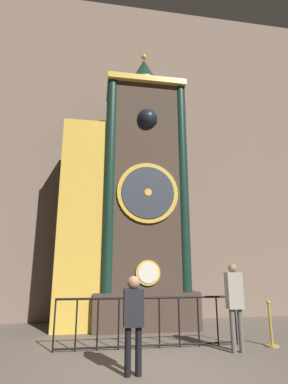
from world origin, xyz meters
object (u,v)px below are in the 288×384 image
at_px(clock_tower, 130,198).
at_px(visitor_near, 133,314).
at_px(visitor_far, 235,298).
at_px(stanchion_post, 271,332).

bearing_deg(clock_tower, visitor_near, -95.37).
distance_m(clock_tower, visitor_near, 4.98).
bearing_deg(visitor_far, stanchion_post, 21.02).
bearing_deg(visitor_far, visitor_near, -155.06).
bearing_deg(visitor_near, clock_tower, 84.48).
xyz_separation_m(clock_tower, visitor_far, (1.99, -2.96, -2.84)).
bearing_deg(stanchion_post, visitor_near, -157.64).
bearing_deg(stanchion_post, visitor_far, -160.41).
height_order(clock_tower, visitor_near, clock_tower).
relative_size(visitor_near, stanchion_post, 1.61).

